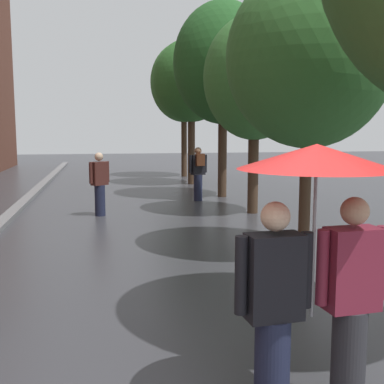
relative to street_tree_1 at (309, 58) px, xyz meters
The scene contains 9 objects.
kerb_strip 8.06m from the street_tree_1, 141.41° to the left, with size 0.30×36.00×0.12m, color slate.
street_tree_1 is the anchor object (origin of this frame).
street_tree_2 4.05m from the street_tree_1, 85.30° to the left, with size 2.58×2.58×5.01m.
street_tree_3 7.17m from the street_tree_1, 87.71° to the left, with size 3.11×3.11×6.08m.
street_tree_4 10.82m from the street_tree_1, 90.26° to the left, with size 2.95×2.95×5.60m.
street_tree_5 13.86m from the street_tree_1, 89.31° to the left, with size 2.99×2.99×5.99m.
couple_under_umbrella 5.43m from the street_tree_1, 112.79° to the right, with size 1.22×1.13×2.07m.
pedestrian_walking_midground 6.87m from the street_tree_1, 95.80° to the left, with size 0.57×0.39×1.62m.
pedestrian_walking_far 6.16m from the street_tree_1, 129.36° to the left, with size 0.49×0.41×1.59m.
Camera 1 is at (-0.90, -2.45, 2.18)m, focal length 45.24 mm.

